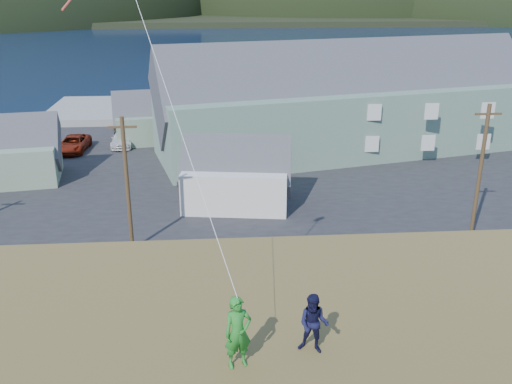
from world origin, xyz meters
TOP-DOWN VIEW (x-y plane):
  - ground at (0.00, 0.00)m, footprint 900.00×900.00m
  - grass_strip at (0.00, -2.00)m, footprint 110.00×8.00m
  - waterfront_lot at (0.00, 17.00)m, footprint 72.00×36.00m
  - wharf at (-6.00, 40.00)m, footprint 26.00×14.00m
  - far_shore at (0.00, 330.00)m, footprint 900.00×320.00m
  - far_hills at (35.59, 279.38)m, footprint 760.00×265.00m
  - lodge at (13.54, 21.79)m, footprint 37.24×18.12m
  - shed_palegreen_near at (-16.23, 15.05)m, footprint 9.82×6.97m
  - shed_white at (2.38, 8.48)m, footprint 8.49×6.23m
  - shed_palegreen_far at (-4.56, 26.96)m, footprint 10.03×6.69m
  - utility_poles at (-1.93, 1.50)m, footprint 35.89×0.24m
  - parked_cars at (-12.95, 22.03)m, footprint 20.83×12.45m
  - kite_flyer_green at (1.30, -19.40)m, footprint 0.74×0.60m
  - kite_flyer_navy at (3.10, -19.00)m, footprint 0.89×0.79m

SIDE VIEW (x-z plane):
  - ground at x=0.00m, z-range 0.00..0.00m
  - grass_strip at x=0.00m, z-range 0.00..0.10m
  - waterfront_lot at x=0.00m, z-range 0.00..0.12m
  - wharf at x=-6.00m, z-range 0.00..0.90m
  - parked_cars at x=-12.95m, z-range 0.08..1.65m
  - far_shore at x=0.00m, z-range 0.00..2.00m
  - far_hills at x=35.59m, z-range -69.50..73.50m
  - shed_white at x=2.38m, z-range -0.72..5.53m
  - shed_palegreen_far at x=-4.56m, z-range -0.72..5.54m
  - shed_palegreen_near at x=-16.23m, z-range -0.80..5.78m
  - utility_poles at x=-1.93m, z-range 0.05..8.67m
  - lodge at x=13.54m, z-range -1.46..11.17m
  - kite_flyer_navy at x=3.10m, z-range 7.20..8.71m
  - kite_flyer_green at x=1.30m, z-range 7.20..8.97m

